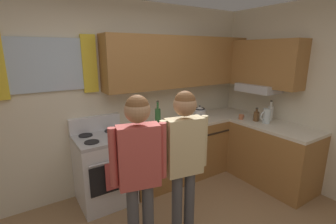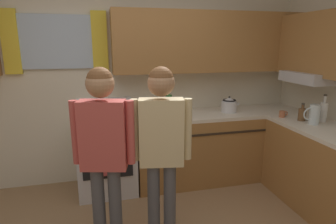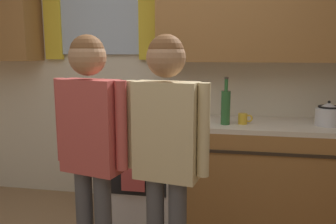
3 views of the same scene
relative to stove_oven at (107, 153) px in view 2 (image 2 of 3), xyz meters
The scene contains 12 objects.
back_wall_unit 1.12m from the stove_oven, 38.28° to the left, with size 4.60×0.42×2.60m.
kitchen_counter_run 1.76m from the stove_oven, 10.60° to the right, with size 2.19×1.81×0.90m.
stove_oven is the anchor object (origin of this frame).
bottle_wine_green 0.95m from the stove_oven, ahead, with size 0.08×0.08×0.39m.
bottle_milk_white 2.54m from the stove_oven, 16.49° to the right, with size 0.08×0.08×0.31m.
bottle_squat_brown 2.33m from the stove_oven, 15.46° to the right, with size 0.08×0.08×0.21m.
cup_terracotta 2.17m from the stove_oven, 11.43° to the right, with size 0.11×0.07×0.08m.
mug_mustard_yellow 1.01m from the stove_oven, ahead, with size 0.12×0.08×0.09m.
stovetop_kettle 1.65m from the stove_oven, ahead, with size 0.27×0.20×0.21m.
water_pitcher 2.40m from the stove_oven, 19.01° to the right, with size 0.19×0.11×0.22m.
adult_left 1.23m from the stove_oven, 91.66° to the right, with size 0.48×0.24×1.59m.
adult_in_plaid 1.33m from the stove_oven, 69.30° to the right, with size 0.49×0.22×1.59m.
Camera 2 is at (-0.27, -1.70, 1.76)m, focal length 29.85 mm.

